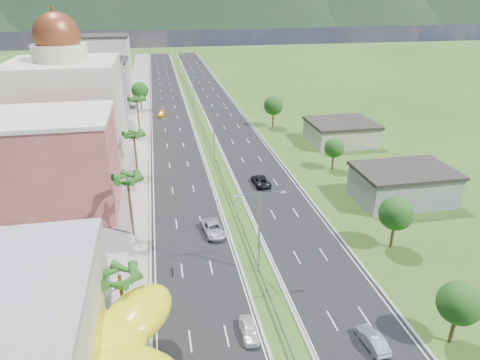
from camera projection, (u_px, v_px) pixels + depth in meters
ground at (281, 328)px, 44.19m from camera, size 500.00×500.00×0.00m
road_left at (170, 112)px, 123.69m from camera, size 11.00×260.00×0.04m
road_right at (221, 110)px, 126.32m from camera, size 11.00×260.00×0.04m
sidewalk_left at (136, 114)px, 122.01m from camera, size 7.00×260.00×0.12m
median_guardrail at (202, 126)px, 108.59m from camera, size 0.10×216.06×0.76m
streetlight_median_b at (259, 224)px, 50.45m from camera, size 6.04×0.25×11.00m
streetlight_median_c at (213, 128)px, 86.37m from camera, size 6.04×0.25×11.00m
streetlight_median_d at (193, 84)px, 126.78m from camera, size 6.04×0.25×11.00m
streetlight_median_e at (182, 62)px, 167.20m from camera, size 6.04×0.25×11.00m
lime_canopy at (62, 349)px, 35.07m from camera, size 18.00×15.00×7.40m
pink_shophouse at (47, 167)px, 64.99m from camera, size 20.00×15.00×15.00m
domed_building at (68, 106)px, 84.09m from camera, size 20.00×20.00×28.70m
midrise_grey at (91, 95)px, 108.08m from camera, size 16.00×15.00×16.00m
midrise_beige at (101, 84)px, 128.44m from camera, size 16.00×15.00×13.00m
midrise_white at (107, 64)px, 148.09m from camera, size 16.00×15.00×18.00m
shed_near at (403, 186)px, 70.54m from camera, size 15.00×10.00×5.00m
shed_far at (341, 133)px, 97.95m from camera, size 14.00×12.00×4.40m
palm_tree_b at (120, 278)px, 40.42m from camera, size 3.60×3.60×8.10m
palm_tree_c at (128, 181)px, 57.80m from camera, size 3.60×3.60×9.60m
palm_tree_d at (134, 136)px, 78.84m from camera, size 3.60×3.60×8.60m
palm_tree_e at (137, 101)px, 100.99m from camera, size 3.60×3.60×9.40m
leafy_tree_lfar at (140, 90)px, 124.54m from camera, size 4.90×4.90×8.05m
leafy_tree_ra at (459, 303)px, 40.57m from camera, size 4.20×4.20×6.90m
leafy_tree_rb at (396, 213)px, 56.21m from camera, size 4.55×4.55×7.47m
leafy_tree_rc at (334, 148)px, 82.20m from camera, size 3.85×3.85×6.33m
leafy_tree_rd at (273, 106)px, 107.96m from camera, size 4.90×4.90×8.05m
mountain_ridge at (219, 24)px, 458.85m from camera, size 860.00×140.00×90.00m
car_white_near_left at (249, 330)px, 42.96m from camera, size 1.62×4.00×1.36m
car_silver_mid_left at (213, 229)px, 61.15m from camera, size 3.32×5.98×1.58m
car_yellow_far_left at (162, 114)px, 119.19m from camera, size 2.70×5.12×1.41m
car_silver_right at (372, 340)px, 41.74m from camera, size 1.97×4.52×1.44m
car_dark_far_right at (261, 181)px, 76.77m from camera, size 2.86×5.72×1.55m
motorcycle at (172, 269)px, 52.58m from camera, size 0.60×1.85×1.17m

